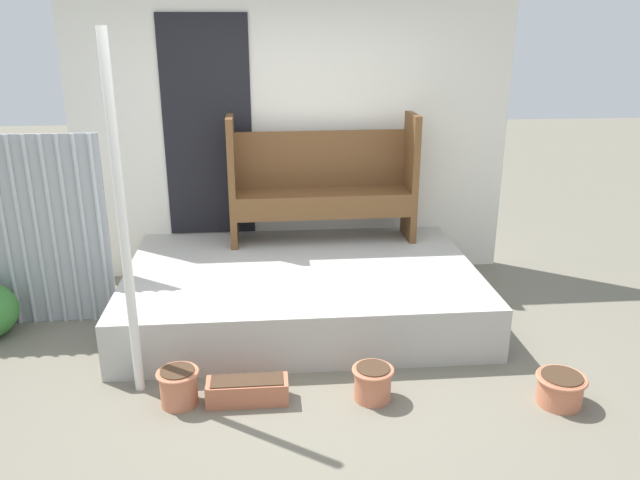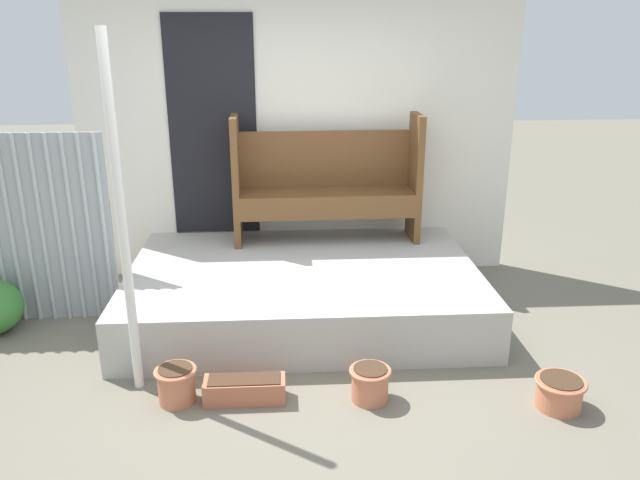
{
  "view_description": "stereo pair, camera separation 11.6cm",
  "coord_description": "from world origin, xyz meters",
  "views": [
    {
      "loc": [
        -0.17,
        -3.85,
        2.33
      ],
      "look_at": [
        0.21,
        0.34,
        0.87
      ],
      "focal_mm": 35.0,
      "sensor_mm": 36.0,
      "label": 1
    },
    {
      "loc": [
        -0.05,
        -3.86,
        2.33
      ],
      "look_at": [
        0.21,
        0.34,
        0.87
      ],
      "focal_mm": 35.0,
      "sensor_mm": 36.0,
      "label": 2
    }
  ],
  "objects": [
    {
      "name": "support_post",
      "position": [
        -1.05,
        -0.1,
        1.16
      ],
      "size": [
        0.06,
        0.06,
        2.33
      ],
      "color": "white",
      "rests_on": "ground_plane"
    },
    {
      "name": "flower_pot_right",
      "position": [
        1.69,
        -0.52,
        0.11
      ],
      "size": [
        0.32,
        0.32,
        0.21
      ],
      "color": "#C67251",
      "rests_on": "ground_plane"
    },
    {
      "name": "bench",
      "position": [
        0.35,
        1.68,
        1.0
      ],
      "size": [
        1.69,
        0.43,
        1.16
      ],
      "rotation": [
        0.0,
        0.0,
        0.02
      ],
      "color": "brown",
      "rests_on": "porch_slab"
    },
    {
      "name": "ground_plane",
      "position": [
        0.0,
        0.0,
        0.0
      ],
      "size": [
        24.0,
        24.0,
        0.0
      ],
      "primitive_type": "plane",
      "color": "#706B5B"
    },
    {
      "name": "porch_slab",
      "position": [
        0.11,
        0.98,
        0.21
      ],
      "size": [
        2.87,
        1.95,
        0.42
      ],
      "color": "#B2AFA8",
      "rests_on": "ground_plane"
    },
    {
      "name": "flower_pot_middle",
      "position": [
        0.49,
        -0.35,
        0.13
      ],
      "size": [
        0.28,
        0.28,
        0.23
      ],
      "color": "#C67251",
      "rests_on": "ground_plane"
    },
    {
      "name": "planter_box_rect",
      "position": [
        -0.32,
        -0.32,
        0.08
      ],
      "size": [
        0.53,
        0.18,
        0.16
      ],
      "color": "#B76647",
      "rests_on": "ground_plane"
    },
    {
      "name": "flower_pot_left",
      "position": [
        -0.76,
        -0.3,
        0.14
      ],
      "size": [
        0.28,
        0.28,
        0.25
      ],
      "color": "#C67251",
      "rests_on": "ground_plane"
    },
    {
      "name": "house_wall",
      "position": [
        0.07,
        1.98,
        1.31
      ],
      "size": [
        4.07,
        0.08,
        2.6
      ],
      "color": "white",
      "rests_on": "ground_plane"
    }
  ]
}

